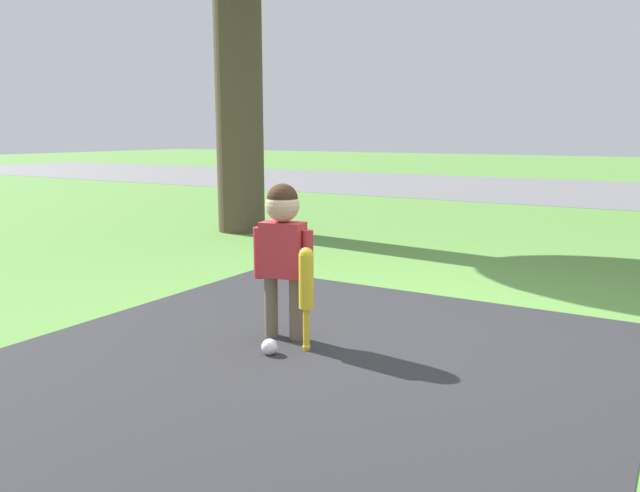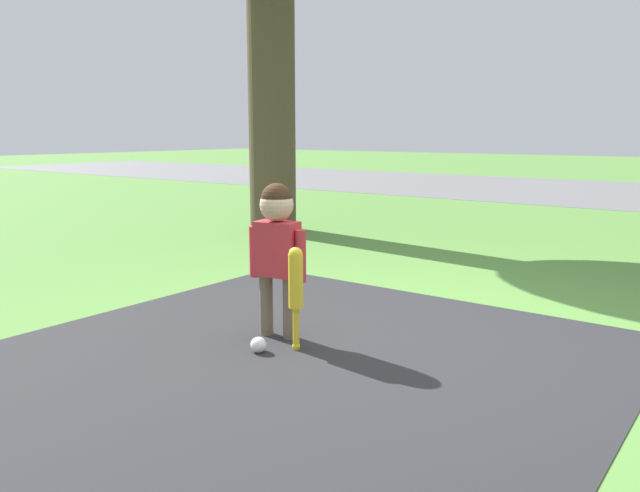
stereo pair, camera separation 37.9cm
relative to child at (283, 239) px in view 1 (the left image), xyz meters
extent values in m
plane|color=#518438|center=(0.75, 0.34, -0.57)|extent=(60.00, 60.00, 0.00)
cube|color=slate|center=(0.75, 10.45, -0.57)|extent=(40.00, 6.00, 0.01)
cylinder|color=#6B5B4C|center=(-0.08, -0.01, -0.39)|extent=(0.08, 0.08, 0.36)
cylinder|color=#6B5B4C|center=(0.08, 0.01, -0.39)|extent=(0.08, 0.08, 0.36)
cube|color=#BF2D38|center=(0.00, 0.00, -0.06)|extent=(0.26, 0.17, 0.31)
cylinder|color=#BF2D38|center=(-0.15, -0.03, -0.09)|extent=(0.06, 0.06, 0.29)
cylinder|color=#BF2D38|center=(0.15, 0.03, -0.09)|extent=(0.06, 0.06, 0.29)
sphere|color=#D8AD8C|center=(0.00, 0.00, 0.19)|extent=(0.19, 0.19, 0.19)
sphere|color=#382314|center=(0.00, 0.00, 0.22)|extent=(0.17, 0.17, 0.17)
sphere|color=yellow|center=(0.22, -0.11, -0.55)|extent=(0.04, 0.04, 0.04)
cylinder|color=yellow|center=(0.22, -0.11, -0.45)|extent=(0.04, 0.04, 0.24)
cylinder|color=yellow|center=(0.22, -0.11, -0.19)|extent=(0.08, 0.08, 0.29)
sphere|color=yellow|center=(0.22, -0.11, -0.04)|extent=(0.07, 0.07, 0.07)
sphere|color=white|center=(0.09, -0.26, -0.53)|extent=(0.09, 0.09, 0.09)
cylinder|color=#4C3D2D|center=(-2.64, 3.01, 1.07)|extent=(0.55, 0.55, 3.28)
camera|label=1|loc=(1.91, -2.80, 0.58)|focal=35.00mm
camera|label=2|loc=(2.23, -2.59, 0.58)|focal=35.00mm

